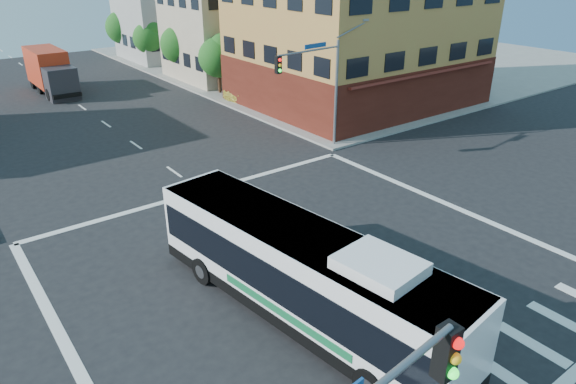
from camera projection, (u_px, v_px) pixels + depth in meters
ground at (311, 268)px, 21.28m from camera, size 120.00×120.00×0.00m
sidewalk_ne at (350, 56)px, 65.73m from camera, size 50.00×50.00×0.15m
corner_building_ne at (358, 33)px, 43.12m from camera, size 18.10×15.44×14.00m
building_east_near at (232, 33)px, 53.33m from camera, size 12.06×10.06×9.00m
building_east_far at (173, 16)px, 63.29m from camera, size 12.06×10.06×10.00m
signal_mast_ne at (318, 76)px, 31.85m from camera, size 7.91×1.13×8.07m
street_tree_a at (219, 55)px, 46.55m from camera, size 3.60×3.60×5.53m
street_tree_b at (180, 42)px, 52.29m from camera, size 3.80×3.80×5.79m
street_tree_c at (149, 36)px, 58.23m from camera, size 3.40×3.40×5.29m
street_tree_d at (123, 25)px, 63.87m from camera, size 4.00×4.00×6.03m
transit_bus at (301, 272)px, 17.69m from camera, size 4.34×13.07×3.80m
box_truck at (51, 72)px, 47.68m from camera, size 2.66×8.75×3.93m
parked_car at (242, 96)px, 44.69m from camera, size 1.97×4.14×1.36m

